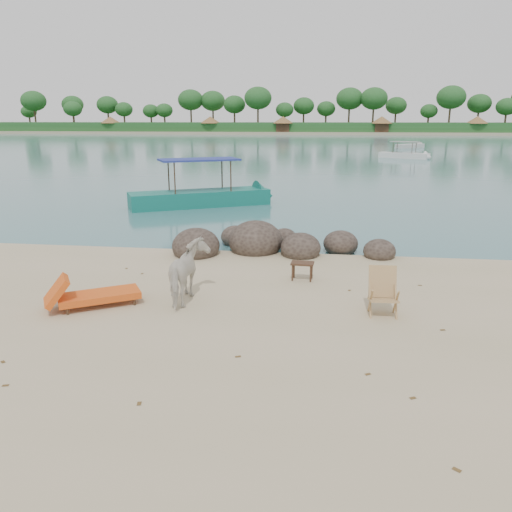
{
  "coord_description": "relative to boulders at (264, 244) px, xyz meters",
  "views": [
    {
      "loc": [
        1.97,
        -8.54,
        3.92
      ],
      "look_at": [
        0.59,
        2.0,
        1.0
      ],
      "focal_mm": 35.0,
      "sensor_mm": 36.0,
      "label": 1
    }
  ],
  "objects": [
    {
      "name": "water",
      "position": [
        -0.3,
        83.87,
        -0.24
      ],
      "size": [
        400.0,
        400.0,
        0.0
      ],
      "primitive_type": "plane",
      "color": "#35626A",
      "rests_on": "ground"
    },
    {
      "name": "far_shore",
      "position": [
        -0.3,
        163.87,
        -0.24
      ],
      "size": [
        420.0,
        90.0,
        1.4
      ],
      "primitive_type": "cube",
      "color": "tan",
      "rests_on": "ground"
    },
    {
      "name": "far_scenery",
      "position": [
        -0.28,
        130.56,
        2.91
      ],
      "size": [
        420.0,
        18.0,
        9.5
      ],
      "color": "#1E4C1E",
      "rests_on": "ground"
    },
    {
      "name": "boulders",
      "position": [
        0.0,
        0.0,
        0.0
      ],
      "size": [
        6.58,
        3.11,
        1.24
      ],
      "rotation": [
        0.0,
        0.0,
        0.03
      ],
      "color": "#2F251F",
      "rests_on": "ground"
    },
    {
      "name": "cow",
      "position": [
        -1.14,
        -4.57,
        0.43
      ],
      "size": [
        0.77,
        1.59,
        1.32
      ],
      "primitive_type": "imported",
      "rotation": [
        0.0,
        0.0,
        3.18
      ],
      "color": "silver",
      "rests_on": "ground"
    },
    {
      "name": "side_table",
      "position": [
        1.26,
        -2.72,
        -0.01
      ],
      "size": [
        0.59,
        0.4,
        0.45
      ],
      "primitive_type": null,
      "rotation": [
        0.0,
        0.0,
        -0.08
      ],
      "color": "#372616",
      "rests_on": "ground"
    },
    {
      "name": "lounge_chair",
      "position": [
        -3.0,
        -5.06,
        0.08
      ],
      "size": [
        2.18,
        1.73,
        0.63
      ],
      "primitive_type": null,
      "rotation": [
        0.0,
        0.0,
        0.55
      ],
      "color": "orange",
      "rests_on": "ground"
    },
    {
      "name": "deck_chair",
      "position": [
        3.0,
        -4.85,
        0.25
      ],
      "size": [
        0.64,
        0.7,
        0.97
      ],
      "primitive_type": null,
      "rotation": [
        0.0,
        0.0,
        0.03
      ],
      "color": "tan",
      "rests_on": "ground"
    },
    {
      "name": "boat_near",
      "position": [
        -4.01,
        8.23,
        1.55
      ],
      "size": [
        7.26,
        4.92,
        3.56
      ],
      "primitive_type": null,
      "rotation": [
        0.0,
        0.0,
        0.49
      ],
      "color": "#11665A",
      "rests_on": "water"
    },
    {
      "name": "boat_mid",
      "position": [
        10.16,
        40.35,
        1.17
      ],
      "size": [
        5.64,
        4.0,
        2.81
      ],
      "primitive_type": null,
      "rotation": [
        0.0,
        0.0,
        -0.52
      ],
      "color": "silver",
      "rests_on": "water"
    },
    {
      "name": "boat_far",
      "position": [
        14.04,
        60.77,
        0.09
      ],
      "size": [
        5.01,
        4.57,
        0.64
      ],
      "primitive_type": null,
      "rotation": [
        0.0,
        0.0,
        0.71
      ],
      "color": "#B3B4B0",
      "rests_on": "water"
    },
    {
      "name": "dead_leaves",
      "position": [
        -0.21,
        -6.06,
        -0.23
      ],
      "size": [
        8.89,
        7.32,
        0.0
      ],
      "color": "brown",
      "rests_on": "ground"
    }
  ]
}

